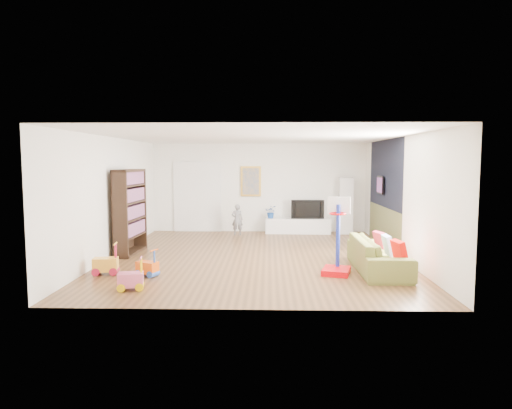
{
  "coord_description": "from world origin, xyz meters",
  "views": [
    {
      "loc": [
        0.29,
        -10.22,
        2.16
      ],
      "look_at": [
        0.0,
        0.4,
        1.15
      ],
      "focal_mm": 32.0,
      "sensor_mm": 36.0,
      "label": 1
    }
  ],
  "objects_px": {
    "media_console": "(298,226)",
    "basketball_hoop": "(337,236)",
    "sofa": "(378,255)",
    "bookshelf": "(130,212)"
  },
  "relations": [
    {
      "from": "media_console",
      "to": "basketball_hoop",
      "type": "bearing_deg",
      "value": -82.89
    },
    {
      "from": "media_console",
      "to": "bookshelf",
      "type": "relative_size",
      "value": 0.98
    },
    {
      "from": "bookshelf",
      "to": "sofa",
      "type": "relative_size",
      "value": 0.89
    },
    {
      "from": "media_console",
      "to": "basketball_hoop",
      "type": "relative_size",
      "value": 1.3
    },
    {
      "from": "sofa",
      "to": "basketball_hoop",
      "type": "height_order",
      "value": "basketball_hoop"
    },
    {
      "from": "media_console",
      "to": "sofa",
      "type": "xyz_separation_m",
      "value": [
        1.28,
        -4.7,
        0.1
      ]
    },
    {
      "from": "media_console",
      "to": "bookshelf",
      "type": "distance_m",
      "value": 5.22
    },
    {
      "from": "bookshelf",
      "to": "sofa",
      "type": "xyz_separation_m",
      "value": [
        5.41,
        -1.6,
        -0.66
      ]
    },
    {
      "from": "basketball_hoop",
      "to": "media_console",
      "type": "bearing_deg",
      "value": 110.67
    },
    {
      "from": "media_console",
      "to": "basketball_hoop",
      "type": "distance_m",
      "value": 5.02
    }
  ]
}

